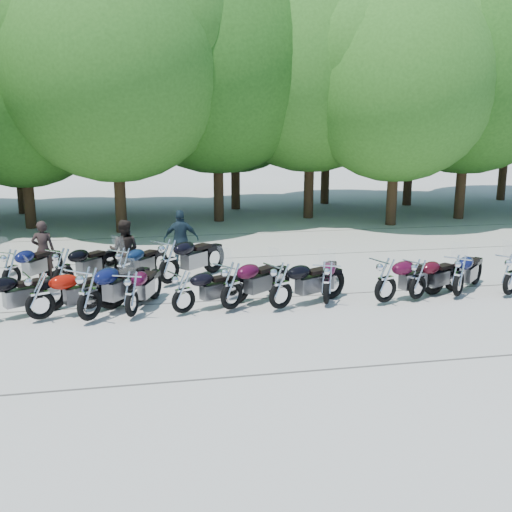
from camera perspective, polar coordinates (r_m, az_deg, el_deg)
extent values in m
plane|color=gray|center=(13.67, 1.17, -5.90)|extent=(90.00, 90.00, 0.00)
cylinder|color=#3A2614|center=(26.04, -20.89, 6.09)|extent=(0.44, 0.44, 3.31)
sphere|color=#286319|center=(25.91, -21.56, 14.15)|extent=(7.31, 7.31, 7.31)
cylinder|color=#3A2614|center=(24.03, -12.88, 6.85)|extent=(0.44, 0.44, 3.93)
sphere|color=#357721|center=(23.97, -13.43, 17.26)|extent=(8.70, 8.70, 8.70)
cylinder|color=#3A2614|center=(26.04, -3.61, 7.83)|extent=(0.44, 0.44, 4.13)
sphere|color=#286319|center=(26.02, -3.76, 17.91)|extent=(9.13, 9.13, 9.13)
cylinder|color=#3A2614|center=(26.96, 5.07, 7.95)|extent=(0.44, 0.44, 4.09)
sphere|color=#357721|center=(26.94, 5.28, 17.59)|extent=(9.04, 9.04, 9.04)
cylinder|color=#3A2614|center=(25.73, 12.88, 6.89)|extent=(0.44, 0.44, 3.62)
sphere|color=#357721|center=(25.63, 13.35, 15.83)|extent=(8.00, 8.00, 8.00)
cylinder|color=#3A2614|center=(28.20, 19.00, 7.40)|extent=(0.44, 0.44, 3.98)
sphere|color=#286319|center=(28.15, 19.69, 16.35)|extent=(8.79, 8.79, 8.79)
cylinder|color=#3A2614|center=(30.26, -21.52, 7.11)|extent=(0.44, 0.44, 3.52)
sphere|color=#357721|center=(30.17, -22.16, 14.49)|extent=(7.78, 7.78, 7.78)
cylinder|color=#3A2614|center=(29.22, -12.90, 7.41)|extent=(0.44, 0.44, 3.42)
sphere|color=#286319|center=(29.11, -13.29, 14.85)|extent=(7.56, 7.56, 7.56)
cylinder|color=#3A2614|center=(29.57, -1.97, 7.93)|extent=(0.44, 0.44, 3.56)
sphere|color=#286319|center=(29.48, -2.03, 15.60)|extent=(7.88, 7.88, 7.88)
cylinder|color=#3A2614|center=(31.64, 6.62, 8.37)|extent=(0.44, 0.44, 3.76)
sphere|color=#286319|center=(31.58, 6.83, 15.92)|extent=(8.31, 8.31, 8.31)
cylinder|color=#3A2614|center=(31.79, 14.32, 7.96)|extent=(0.44, 0.44, 3.63)
sphere|color=#357721|center=(31.71, 14.74, 15.20)|extent=(8.02, 8.02, 8.02)
cylinder|color=#3A2614|center=(35.45, 22.55, 8.47)|extent=(0.44, 0.44, 4.37)
imported|color=black|center=(17.71, -19.61, 0.55)|extent=(0.61, 0.41, 1.66)
imported|color=black|center=(16.85, -12.43, 0.50)|extent=(0.96, 0.82, 1.73)
imported|color=#1A2B37|center=(17.98, -7.15, 1.58)|extent=(1.07, 0.50, 1.78)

